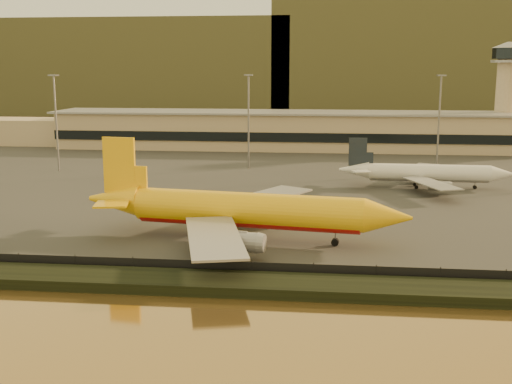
{
  "coord_description": "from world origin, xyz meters",
  "views": [
    {
      "loc": [
        11.49,
        -92.69,
        27.28
      ],
      "look_at": [
        -0.3,
        12.0,
        6.85
      ],
      "focal_mm": 45.0,
      "sensor_mm": 36.0,
      "label": 1
    }
  ],
  "objects": [
    {
      "name": "dhl_cargo_jet",
      "position": [
        -1.92,
        6.02,
        4.96
      ],
      "size": [
        53.32,
        51.78,
        15.93
      ],
      "rotation": [
        0.0,
        0.0,
        -0.14
      ],
      "color": "#F5B50C",
      "rests_on": "tarmac"
    },
    {
      "name": "control_tower",
      "position": [
        70.0,
        131.0,
        21.66
      ],
      "size": [
        11.2,
        11.2,
        35.5
      ],
      "color": "tan",
      "rests_on": "tarmac"
    },
    {
      "name": "apron_light_masts",
      "position": [
        15.0,
        75.0,
        15.7
      ],
      "size": [
        152.2,
        12.2,
        25.4
      ],
      "color": "slate",
      "rests_on": "tarmac"
    },
    {
      "name": "gse_vehicle_yellow",
      "position": [
        11.49,
        27.01,
        1.03
      ],
      "size": [
        3.69,
        1.71,
        1.65
      ],
      "primitive_type": "cube",
      "rotation": [
        0.0,
        0.0,
        0.02
      ],
      "color": "#F5B50C",
      "rests_on": "tarmac"
    },
    {
      "name": "white_narrowbody_jet",
      "position": [
        33.89,
        55.53,
        3.57
      ],
      "size": [
        39.25,
        38.4,
        11.3
      ],
      "rotation": [
        0.0,
        0.0,
        -0.02
      ],
      "color": "white",
      "rests_on": "tarmac"
    },
    {
      "name": "distant_hills",
      "position": [
        -20.74,
        340.0,
        31.39
      ],
      "size": [
        470.0,
        160.0,
        70.0
      ],
      "color": "brown",
      "rests_on": "ground"
    },
    {
      "name": "perimeter_fence",
      "position": [
        0.0,
        -13.0,
        1.3
      ],
      "size": [
        300.0,
        0.05,
        2.2
      ],
      "primitive_type": "cube",
      "color": "black",
      "rests_on": "tarmac"
    },
    {
      "name": "tarmac",
      "position": [
        0.0,
        95.0,
        0.1
      ],
      "size": [
        320.0,
        220.0,
        0.2
      ],
      "primitive_type": "cube",
      "color": "#2D2D2D",
      "rests_on": "ground"
    },
    {
      "name": "embankment",
      "position": [
        0.0,
        -17.0,
        0.7
      ],
      "size": [
        320.0,
        7.0,
        1.4
      ],
      "primitive_type": "cube",
      "color": "black",
      "rests_on": "ground"
    },
    {
      "name": "gse_vehicle_white",
      "position": [
        -21.19,
        28.48,
        1.1
      ],
      "size": [
        4.14,
        2.15,
        1.8
      ],
      "primitive_type": "cube",
      "rotation": [
        0.0,
        0.0,
        0.09
      ],
      "color": "white",
      "rests_on": "tarmac"
    },
    {
      "name": "ground",
      "position": [
        0.0,
        0.0,
        0.0
      ],
      "size": [
        900.0,
        900.0,
        0.0
      ],
      "primitive_type": "plane",
      "color": "black",
      "rests_on": "ground"
    },
    {
      "name": "terminal_building",
      "position": [
        -14.52,
        125.55,
        6.25
      ],
      "size": [
        202.0,
        25.0,
        12.6
      ],
      "color": "tan",
      "rests_on": "tarmac"
    }
  ]
}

